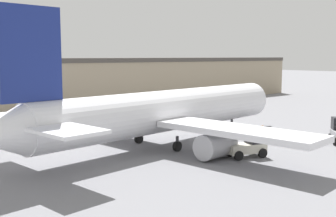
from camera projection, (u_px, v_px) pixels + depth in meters
ground_plane at (168, 145)px, 40.47m from camera, size 400.00×400.00×0.00m
terminal_building at (78, 83)px, 68.94m from camera, size 98.72×13.12×8.16m
airplane at (161, 112)px, 39.36m from camera, size 37.07×31.76×11.97m
ground_crew_worker at (262, 133)px, 41.39m from camera, size 0.39×0.39×1.75m
baggage_tug at (249, 145)px, 35.44m from camera, size 3.64×2.61×2.24m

